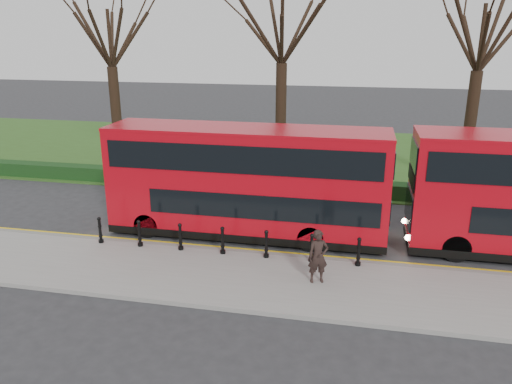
# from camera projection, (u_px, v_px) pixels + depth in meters

# --- Properties ---
(ground) EXTENTS (120.00, 120.00, 0.00)m
(ground) POSITION_uv_depth(u_px,v_px,m) (191.00, 239.00, 20.04)
(ground) COLOR #28282B
(ground) RESTS_ON ground
(pavement) EXTENTS (60.00, 4.00, 0.15)m
(pavement) POSITION_uv_depth(u_px,v_px,m) (163.00, 271.00, 17.22)
(pavement) COLOR gray
(pavement) RESTS_ON ground
(kerb) EXTENTS (60.00, 0.25, 0.16)m
(kerb) POSITION_uv_depth(u_px,v_px,m) (183.00, 247.00, 19.08)
(kerb) COLOR slate
(kerb) RESTS_ON ground
(grass_verge) EXTENTS (60.00, 18.00, 0.06)m
(grass_verge) POSITION_uv_depth(u_px,v_px,m) (263.00, 153.00, 34.00)
(grass_verge) COLOR #2E511B
(grass_verge) RESTS_ON ground
(hedge) EXTENTS (60.00, 0.90, 0.80)m
(hedge) POSITION_uv_depth(u_px,v_px,m) (233.00, 182.00, 26.25)
(hedge) COLOR black
(hedge) RESTS_ON ground
(yellow_line_outer) EXTENTS (60.00, 0.10, 0.01)m
(yellow_line_outer) POSITION_uv_depth(u_px,v_px,m) (186.00, 246.00, 19.38)
(yellow_line_outer) COLOR yellow
(yellow_line_outer) RESTS_ON ground
(yellow_line_inner) EXTENTS (60.00, 0.10, 0.01)m
(yellow_line_inner) POSITION_uv_depth(u_px,v_px,m) (187.00, 244.00, 19.57)
(yellow_line_inner) COLOR yellow
(yellow_line_inner) RESTS_ON ground
(tree_left) EXTENTS (6.97, 6.97, 10.89)m
(tree_left) POSITION_uv_depth(u_px,v_px,m) (109.00, 32.00, 28.46)
(tree_left) COLOR black
(tree_left) RESTS_ON ground
(tree_mid) EXTENTS (7.36, 7.36, 11.49)m
(tree_mid) POSITION_uv_depth(u_px,v_px,m) (282.00, 23.00, 26.40)
(tree_mid) COLOR black
(tree_mid) RESTS_ON ground
(tree_right) EXTENTS (7.05, 7.05, 11.01)m
(tree_right) POSITION_uv_depth(u_px,v_px,m) (483.00, 30.00, 24.57)
(tree_right) COLOR black
(tree_right) RESTS_ON ground
(bollard_row) EXTENTS (9.93, 0.15, 1.00)m
(bollard_row) POSITION_uv_depth(u_px,v_px,m) (223.00, 241.00, 18.25)
(bollard_row) COLOR black
(bollard_row) RESTS_ON pavement
(bus_lead) EXTENTS (11.08, 2.55, 4.41)m
(bus_lead) POSITION_uv_depth(u_px,v_px,m) (247.00, 183.00, 19.84)
(bus_lead) COLOR #AB0713
(bus_lead) RESTS_ON ground
(pedestrian) EXTENTS (0.76, 0.61, 1.79)m
(pedestrian) POSITION_uv_depth(u_px,v_px,m) (318.00, 256.00, 16.06)
(pedestrian) COLOR black
(pedestrian) RESTS_ON pavement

